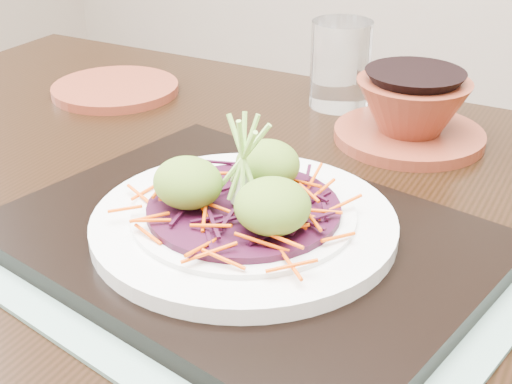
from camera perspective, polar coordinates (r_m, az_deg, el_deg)
The scene contains 11 objects.
dining_table at distance 0.72m, azimuth -1.25°, elevation -8.35°, with size 1.20×0.82×0.74m.
placemat at distance 0.60m, azimuth -0.95°, elevation -4.69°, with size 0.45×0.35×0.00m, color gray.
serving_tray at distance 0.60m, azimuth -0.96°, elevation -3.82°, with size 0.39×0.29×0.02m, color black.
white_plate at distance 0.59m, azimuth -0.97°, elevation -2.40°, with size 0.25×0.25×0.02m.
cabbage_bed at distance 0.58m, azimuth -0.98°, elevation -1.31°, with size 0.16×0.16×0.01m, color #360A21.
carrot_julienne at distance 0.58m, azimuth -0.99°, elevation -0.64°, with size 0.19×0.19×0.01m, color #EB4B04, non-canonical shape.
guacamole_scoops at distance 0.57m, azimuth -1.03°, elevation 0.63°, with size 0.14×0.12×0.04m.
scallion_garnish at distance 0.56m, azimuth -1.01°, elevation 2.41°, with size 0.06×0.06×0.09m, color #91CE52, non-canonical shape.
terracotta_side_plate at distance 0.98m, azimuth -11.19°, elevation 8.09°, with size 0.17×0.17×0.01m, color maroon.
water_glass at distance 0.91m, azimuth 6.77°, elevation 10.12°, with size 0.08×0.08×0.11m, color white.
terracotta_bowl_set at distance 0.82m, azimuth 12.30°, elevation 6.10°, with size 0.21×0.21×0.07m.
Camera 1 is at (0.30, -0.43, 1.06)m, focal length 50.00 mm.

